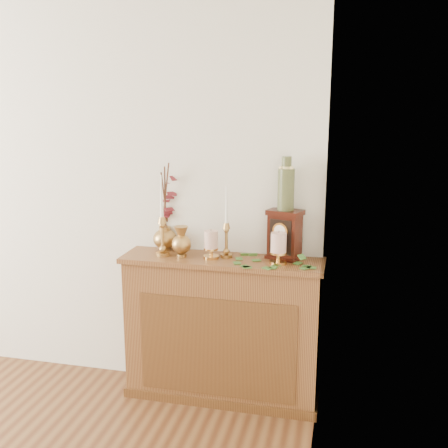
% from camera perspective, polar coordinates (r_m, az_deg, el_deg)
% --- Properties ---
extents(console_shelf, '(1.24, 0.34, 0.93)m').
position_cam_1_polar(console_shelf, '(3.37, -0.22, -11.79)').
color(console_shelf, brown).
rests_on(console_shelf, ground).
extents(candlestick_left, '(0.08, 0.08, 0.50)m').
position_cam_1_polar(candlestick_left, '(3.23, -6.74, -0.62)').
color(candlestick_left, '#AA8244').
rests_on(candlestick_left, console_shelf).
extents(candlestick_center, '(0.07, 0.07, 0.44)m').
position_cam_1_polar(candlestick_center, '(3.18, 0.26, -1.13)').
color(candlestick_center, '#AA8244').
rests_on(candlestick_center, console_shelf).
extents(bud_vase, '(0.12, 0.12, 0.19)m').
position_cam_1_polar(bud_vase, '(3.21, -4.66, -1.96)').
color(bud_vase, '#AA8244').
rests_on(bud_vase, console_shelf).
extents(ginger_jar, '(0.23, 0.25, 0.57)m').
position_cam_1_polar(ginger_jar, '(3.38, -6.08, 1.54)').
color(ginger_jar, '#AA8244').
rests_on(ginger_jar, console_shelf).
extents(pillar_candle_left, '(0.09, 0.09, 0.18)m').
position_cam_1_polar(pillar_candle_left, '(3.17, -1.41, -2.09)').
color(pillar_candle_left, '#DFA34E').
rests_on(pillar_candle_left, console_shelf).
extents(pillar_candle_right, '(0.10, 0.10, 0.20)m').
position_cam_1_polar(pillar_candle_right, '(3.08, 5.96, -2.46)').
color(pillar_candle_right, '#DFA34E').
rests_on(pillar_candle_right, console_shelf).
extents(ivy_garland, '(0.39, 0.21, 0.08)m').
position_cam_1_polar(ivy_garland, '(3.07, 5.15, -4.25)').
color(ivy_garland, '#356125').
rests_on(ivy_garland, console_shelf).
extents(mantel_clock, '(0.23, 0.20, 0.30)m').
position_cam_1_polar(mantel_clock, '(3.18, 6.61, -1.18)').
color(mantel_clock, '#39120B').
rests_on(mantel_clock, console_shelf).
extents(ceramic_vase, '(0.10, 0.10, 0.32)m').
position_cam_1_polar(ceramic_vase, '(3.12, 6.77, 4.11)').
color(ceramic_vase, '#1B3729').
rests_on(ceramic_vase, mantel_clock).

